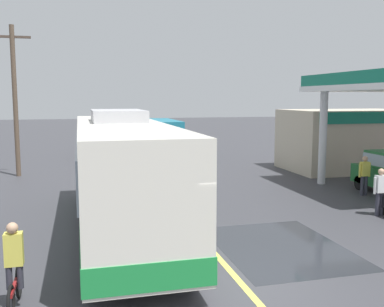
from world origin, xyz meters
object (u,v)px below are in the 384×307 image
pedestrian_near_pump (380,189)px  pedestrian_by_shop (365,173)px  minibus_opposing_lane (162,133)px  cyclist_on_shoulder (14,270)px  coach_bus_main (122,176)px  car_trailing_behind_bus (99,142)px

pedestrian_near_pump → pedestrian_by_shop: 3.33m
minibus_opposing_lane → cyclist_on_shoulder: 24.61m
pedestrian_near_pump → coach_bus_main: bearing=177.8°
cyclist_on_shoulder → pedestrian_near_pump: size_ratio=1.10×
pedestrian_by_shop → car_trailing_behind_bus: car_trailing_behind_bus is taller
minibus_opposing_lane → coach_bus_main: bearing=-104.1°
cyclist_on_shoulder → minibus_opposing_lane: bearing=72.8°
minibus_opposing_lane → cyclist_on_shoulder: (-7.29, -23.50, -0.69)m
minibus_opposing_lane → car_trailing_behind_bus: minibus_opposing_lane is taller
pedestrian_near_pump → cyclist_on_shoulder: bearing=-159.8°
pedestrian_near_pump → pedestrian_by_shop: bearing=63.2°
car_trailing_behind_bus → cyclist_on_shoulder: bearing=-96.6°
minibus_opposing_lane → car_trailing_behind_bus: bearing=-166.7°
coach_bus_main → pedestrian_by_shop: (10.32, 2.64, -0.79)m
car_trailing_behind_bus → minibus_opposing_lane: bearing=13.3°
cyclist_on_shoulder → pedestrian_near_pump: bearing=20.2°
coach_bus_main → car_trailing_behind_bus: (0.10, 17.90, -0.71)m
coach_bus_main → pedestrian_by_shop: size_ratio=6.65×
pedestrian_near_pump → car_trailing_behind_bus: (-8.71, 18.24, 0.08)m
coach_bus_main → pedestrian_near_pump: size_ratio=6.65×
coach_bus_main → pedestrian_near_pump: (8.82, -0.34, -0.79)m
cyclist_on_shoulder → pedestrian_by_shop: size_ratio=1.10×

